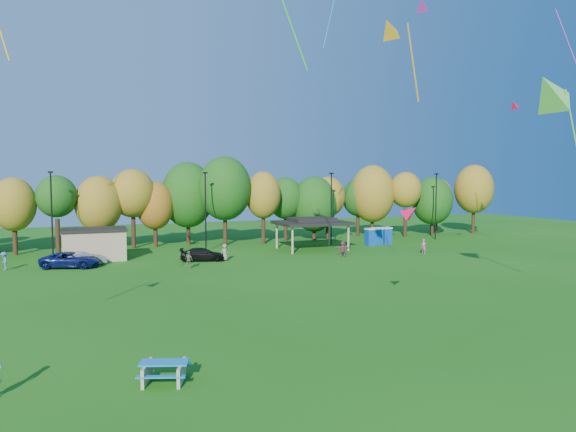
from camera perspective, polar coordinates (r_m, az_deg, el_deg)
name	(u,v)px	position (r m, az deg, el deg)	size (l,w,h in m)	color
ground	(372,380)	(22.40, 9.35, -17.59)	(160.00, 160.00, 0.00)	#19600F
tree_line	(171,199)	(64.11, -12.87, 1.89)	(93.57, 10.55, 11.15)	black
lamp_posts	(206,209)	(59.30, -9.15, 0.79)	(64.50, 0.25, 9.09)	black
utility_building	(94,244)	(56.20, -20.70, -2.94)	(6.30, 4.30, 3.25)	tan
pavilion	(312,222)	(60.37, 2.69, -0.69)	(8.20, 6.20, 3.77)	tan
porta_potties	(378,236)	(65.74, 9.97, -2.22)	(3.75, 1.65, 2.18)	#0C45A5
picnic_table	(164,370)	(22.39, -13.58, -16.31)	(2.37, 2.17, 0.84)	tan
car_b	(84,259)	(52.97, -21.77, -4.43)	(1.43, 4.10, 1.35)	gray
car_c	(71,260)	(52.25, -22.98, -4.51)	(2.46, 5.33, 1.48)	#0E1954
car_d	(203,254)	(52.83, -9.45, -4.24)	(1.84, 4.53, 1.31)	black
far_person_0	(4,261)	(53.48, -29.00, -4.40)	(1.08, 0.62, 1.67)	teal
far_person_1	(343,249)	(55.24, 6.12, -3.64)	(1.57, 0.50, 1.69)	#A34462
far_person_2	(424,247)	(58.79, 14.83, -3.30)	(0.61, 0.40, 1.66)	#C75E81
far_person_3	(225,252)	(52.60, -7.05, -4.03)	(0.84, 0.54, 1.71)	gray
far_person_5	(189,260)	(48.37, -10.95, -4.81)	(0.97, 0.41, 1.66)	#697B4B
kite_0	(514,105)	(54.12, 23.82, 11.24)	(1.38, 1.13, 1.22)	#C11640
kite_4	(551,92)	(35.30, 27.18, 12.17)	(5.10, 2.74, 8.12)	#63CC48
kite_7	(390,29)	(35.79, 11.31, 19.70)	(3.31, 2.25, 5.57)	orange
kite_9	(422,5)	(41.65, 14.69, 21.78)	(1.63, 1.68, 1.37)	#E225C0
kite_14	(411,212)	(29.84, 13.47, 0.41)	(1.51, 1.53, 1.24)	red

